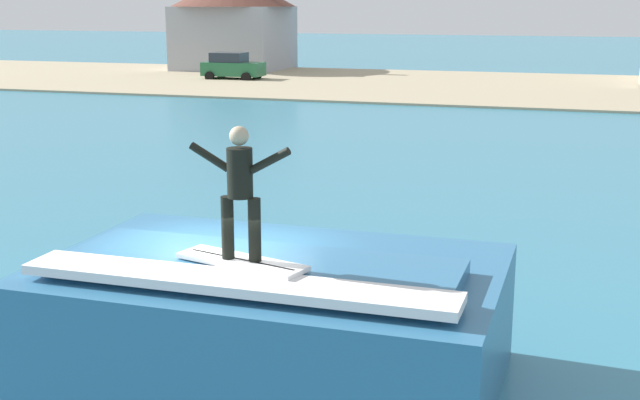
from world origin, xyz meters
name	(u,v)px	position (x,y,z in m)	size (l,w,h in m)	color
ground_plane	(216,362)	(0.00, 0.00, 0.00)	(260.00, 260.00, 0.00)	teal
wave_crest	(272,320)	(1.02, -0.33, 0.89)	(6.08, 3.95, 1.90)	teal
surfboard	(242,262)	(0.90, -1.04, 1.93)	(1.83, 0.94, 0.06)	white
surfer	(240,186)	(0.90, -1.05, 2.91)	(1.33, 0.32, 1.69)	black
shoreline_bank	(508,87)	(0.00, 42.69, 0.06)	(120.00, 21.56, 0.12)	tan
car_near_shore	(232,66)	(-18.23, 42.41, 0.95)	(4.06, 2.15, 1.86)	#23663D
house_with_chimney	(234,16)	(-21.57, 50.52, 4.09)	(9.55, 9.55, 7.50)	#9EA3AD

